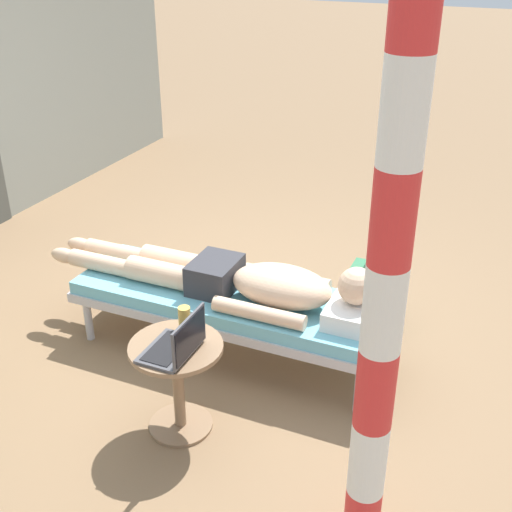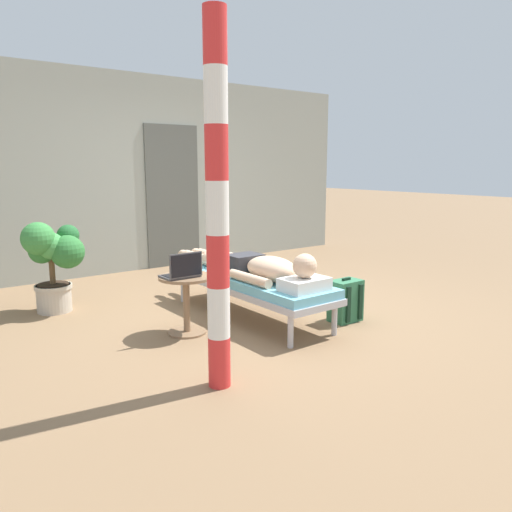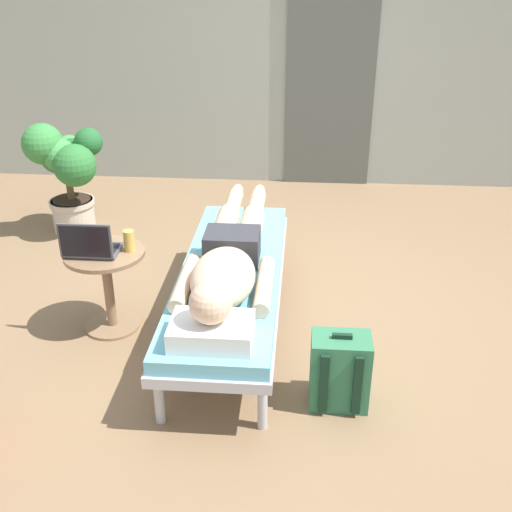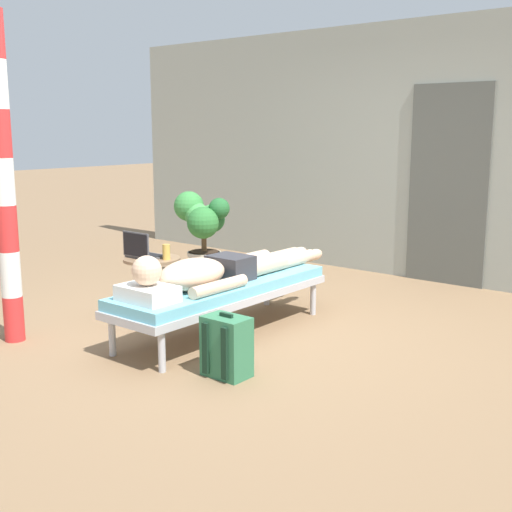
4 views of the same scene
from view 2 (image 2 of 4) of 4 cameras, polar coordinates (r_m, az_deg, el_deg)
The scene contains 11 objects.
ground_plane at distance 5.26m, azimuth -0.21°, elevation -6.03°, with size 40.00×40.00×0.00m, color #846647.
house_wall_back at distance 7.29m, azimuth -14.40°, elevation 8.98°, with size 7.60×0.20×2.70m, color #999E93.
house_door_panel at distance 7.48m, azimuth -9.40°, elevation 6.66°, with size 0.84×0.03×2.04m, color #545651.
lounge_chair at distance 4.93m, azimuth -0.64°, elevation -3.00°, with size 0.61×1.98×0.42m.
person_reclining at distance 4.82m, azimuth 0.02°, elevation -1.23°, with size 0.53×2.17×0.32m.
side_table at distance 4.49m, azimuth -7.90°, elevation -4.32°, with size 0.48×0.48×0.52m.
laptop at distance 4.36m, azimuth -8.32°, elevation -1.70°, with size 0.31×0.24×0.23m.
drink_glass at distance 4.53m, azimuth -6.50°, elevation -1.13°, with size 0.06×0.06×0.13m, color gold.
backpack at distance 4.91m, azimuth 10.06°, elevation -5.03°, with size 0.30×0.26×0.42m.
potted_plant at distance 5.44m, azimuth -22.07°, elevation 0.00°, with size 0.60×0.60×0.94m.
porch_post at distance 3.24m, azimuth -4.41°, elevation 5.46°, with size 0.15×0.15×2.42m.
Camera 2 is at (-3.05, -4.02, 1.49)m, focal length 35.35 mm.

